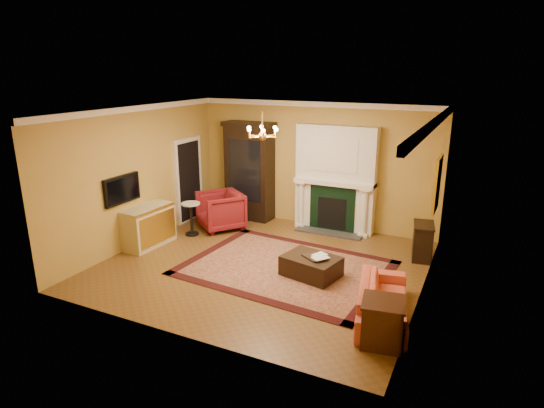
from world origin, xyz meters
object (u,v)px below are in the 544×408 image
Objects in this scene: wingback_armchair at (220,209)px; end_table at (382,323)px; pedestal_table at (191,216)px; console_table at (422,242)px; commode at (148,226)px; leather_ottoman at (311,266)px; china_cabinet at (250,173)px; coral_sofa at (383,295)px.

end_table is (4.60, -3.11, -0.18)m from wingback_armchair.
console_table is (5.04, 0.90, -0.09)m from pedestal_table.
commode reaches higher than pedestal_table.
pedestal_table is 3.41m from leather_ottoman.
console_table is at bearing 10.18° from pedestal_table.
china_cabinet is at bearing 70.14° from pedestal_table.
wingback_armchair is 1.40× the size of console_table.
china_cabinet is at bearing 148.56° from leather_ottoman.
wingback_armchair is 4.67m from console_table.
end_table is at bearing -41.36° from china_cabinet.
leather_ottoman is (-1.68, 1.60, -0.12)m from end_table.
wingback_armchair is at bearing 50.69° from coral_sofa.
wingback_armchair is (-0.24, -1.05, -0.68)m from china_cabinet.
end_table is (4.36, -4.16, -0.87)m from china_cabinet.
coral_sofa is 0.76m from end_table.
end_table is at bearing 3.83° from wingback_armchair.
china_cabinet is 5.48m from coral_sofa.
pedestal_table is 5.55m from end_table.
coral_sofa is 2.95× the size of end_table.
pedestal_table is (-0.38, -0.67, -0.05)m from wingback_armchair.
wingback_armchair is 5.04m from coral_sofa.
china_cabinet is 2.37× the size of wingback_armchair.
commode is at bearing 70.58° from coral_sofa.
china_cabinet is 6.09m from end_table.
china_cabinet reaches higher than coral_sofa.
china_cabinet reaches higher than end_table.
console_table is (4.66, 0.24, -0.14)m from wingback_armchair.
console_table is at bearing 88.97° from end_table.
end_table is 2.33m from leather_ottoman.
console_table reaches higher than end_table.
console_table is at bearing 57.39° from leather_ottoman.
end_table is at bearing -100.55° from console_table.
commode reaches higher than console_table.
china_cabinet is 4.57m from console_table.
china_cabinet is at bearing 114.95° from wingback_armchair.
wingback_armchair reaches higher than commode.
coral_sofa is (5.29, -0.77, -0.07)m from commode.
coral_sofa is 2.62m from console_table.
wingback_armchair reaches higher than leather_ottoman.
wingback_armchair is 1.82m from commode.
china_cabinet is at bearing 70.60° from commode.
coral_sofa is 2.62× the size of console_table.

